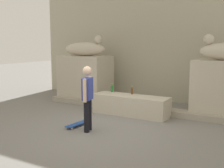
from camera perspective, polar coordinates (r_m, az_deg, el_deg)
The scene contains 10 objects.
ground_plane at distance 7.86m, azimuth -2.24°, elevation -8.67°, with size 40.00×40.00×0.00m, color slate.
facade_wall at distance 11.64m, azimuth 10.16°, elevation 13.91°, with size 10.92×0.60×6.91m, color #ABA68D.
pedestal_left at distance 11.49m, azimuth -5.15°, elevation 1.12°, with size 1.87×1.22×1.72m, color #B7AD99.
statue_reclining_left at distance 11.39m, azimuth -5.06°, elevation 6.84°, with size 1.69×0.93×0.78m.
ledge_block at distance 9.26m, azimuth 3.64°, elevation -4.11°, with size 2.40×0.72×0.61m, color #B7AD99.
skater at distance 7.50m, azimuth -4.74°, elevation -2.27°, with size 0.30×0.52×1.67m.
skateboard at distance 8.13m, azimuth -6.65°, elevation -7.66°, with size 0.25×0.81×0.08m.
bottle_brown at distance 9.42m, azimuth 3.87°, elevation -1.36°, with size 0.06×0.06×0.26m.
bottle_green at distance 9.81m, azimuth 0.00°, elevation -0.90°, with size 0.08×0.08×0.28m.
stair_step at distance 9.79m, azimuth 5.11°, elevation -4.70°, with size 7.02×0.50×0.19m, color gray.
Camera 1 is at (4.07, -6.32, 2.30)m, focal length 47.43 mm.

